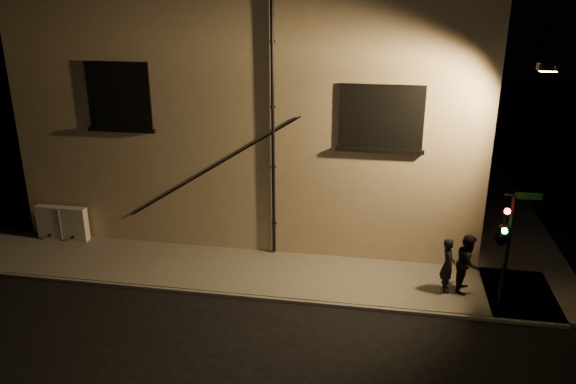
% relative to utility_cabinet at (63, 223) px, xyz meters
% --- Properties ---
extents(ground, '(90.00, 90.00, 0.00)m').
position_rel_utility_cabinet_xyz_m(ground, '(9.56, -2.70, -0.74)').
color(ground, black).
extents(sidewalk, '(21.00, 16.00, 0.12)m').
position_rel_utility_cabinet_xyz_m(sidewalk, '(10.79, 1.69, -0.68)').
color(sidewalk, '#5E5A54').
rests_on(sidewalk, ground).
extents(building, '(16.20, 12.23, 8.80)m').
position_rel_utility_cabinet_xyz_m(building, '(6.57, 6.29, 3.66)').
color(building, tan).
rests_on(building, ground).
extents(utility_cabinet, '(1.89, 0.32, 1.24)m').
position_rel_utility_cabinet_xyz_m(utility_cabinet, '(0.00, 0.00, 0.00)').
color(utility_cabinet, beige).
rests_on(utility_cabinet, sidewalk).
extents(pedestrian_a, '(0.43, 0.64, 1.70)m').
position_rel_utility_cabinet_xyz_m(pedestrian_a, '(13.38, -1.44, 0.23)').
color(pedestrian_a, black).
rests_on(pedestrian_a, sidewalk).
extents(pedestrian_b, '(0.89, 1.03, 1.80)m').
position_rel_utility_cabinet_xyz_m(pedestrian_b, '(13.96, -1.31, 0.28)').
color(pedestrian_b, black).
rests_on(pedestrian_b, sidewalk).
extents(traffic_signal, '(1.20, 2.04, 3.49)m').
position_rel_utility_cabinet_xyz_m(traffic_signal, '(14.61, -2.24, 1.73)').
color(traffic_signal, black).
rests_on(traffic_signal, sidewalk).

